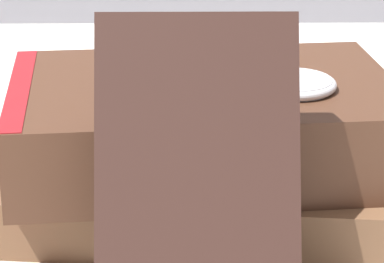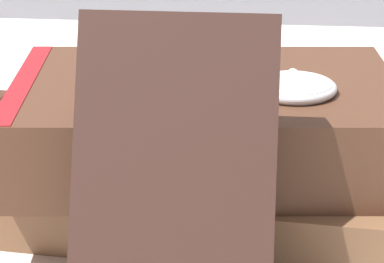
{
  "view_description": "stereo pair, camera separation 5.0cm",
  "coord_description": "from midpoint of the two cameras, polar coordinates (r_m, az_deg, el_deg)",
  "views": [
    {
      "loc": [
        0.05,
        -0.46,
        0.24
      ],
      "look_at": [
        0.06,
        0.02,
        0.05
      ],
      "focal_mm": 85.0,
      "sensor_mm": 36.0,
      "label": 1
    },
    {
      "loc": [
        0.1,
        -0.45,
        0.24
      ],
      "look_at": [
        0.06,
        0.02,
        0.05
      ],
      "focal_mm": 85.0,
      "sensor_mm": 36.0,
      "label": 2
    }
  ],
  "objects": [
    {
      "name": "ground_plane",
      "position": [
        0.52,
        -9.04,
        -6.33
      ],
      "size": [
        3.0,
        3.0,
        0.0
      ],
      "primitive_type": "plane",
      "color": "silver"
    },
    {
      "name": "book_flat_bottom",
      "position": [
        0.54,
        -2.58,
        -3.16
      ],
      "size": [
        0.25,
        0.17,
        0.03
      ],
      "rotation": [
        0.0,
        0.0,
        -0.1
      ],
      "color": "brown",
      "rests_on": "ground_plane"
    },
    {
      "name": "book_flat_top",
      "position": [
        0.51,
        -2.71,
        0.57
      ],
      "size": [
        0.23,
        0.16,
        0.05
      ],
      "rotation": [
        0.0,
        0.0,
        0.09
      ],
      "color": "#4C2D1E",
      "rests_on": "book_flat_bottom"
    },
    {
      "name": "book_leaning_front",
      "position": [
        0.41,
        -3.18,
        -3.48
      ],
      "size": [
        0.09,
        0.08,
        0.14
      ],
      "rotation": [
        -0.43,
        0.0,
        0.0
      ],
      "color": "#331E19",
      "rests_on": "ground_plane"
    },
    {
      "name": "pocket_watch",
      "position": [
        0.49,
        3.47,
        2.95
      ],
      "size": [
        0.05,
        0.05,
        0.01
      ],
      "color": "silver",
      "rests_on": "book_flat_top"
    },
    {
      "name": "reading_glasses",
      "position": [
        0.67,
        -6.25,
        0.35
      ],
      "size": [
        0.11,
        0.07,
        0.0
      ],
      "rotation": [
        0.0,
        0.0,
        -0.23
      ],
      "color": "#ADADB2",
      "rests_on": "ground_plane"
    }
  ]
}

